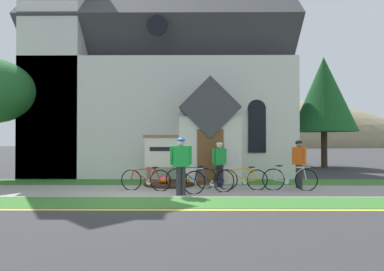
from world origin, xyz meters
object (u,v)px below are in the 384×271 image
at_px(bicycle_white, 290,179).
at_px(roadside_conifer, 324,94).
at_px(bicycle_orange, 210,181).
at_px(cyclist_in_orange_jersey, 220,161).
at_px(cyclist_in_yellow_jersey, 181,161).
at_px(church_sign, 170,152).
at_px(bicycle_yellow, 242,179).
at_px(bicycle_blue, 191,178).
at_px(bicycle_green, 146,180).
at_px(cyclist_in_red_jersey, 299,160).

distance_m(bicycle_white, roadside_conifer, 10.85).
distance_m(bicycle_orange, cyclist_in_orange_jersey, 1.48).
bearing_deg(cyclist_in_yellow_jersey, church_sign, 102.36).
bearing_deg(bicycle_yellow, cyclist_in_yellow_jersey, -152.53).
relative_size(bicycle_orange, bicycle_blue, 0.95).
bearing_deg(cyclist_in_orange_jersey, cyclist_in_yellow_jersey, -127.96).
relative_size(church_sign, bicycle_blue, 1.17).
bearing_deg(bicycle_orange, cyclist_in_yellow_jersey, -156.29).
relative_size(bicycle_white, roadside_conifer, 0.27).
xyz_separation_m(bicycle_green, bicycle_blue, (1.52, 0.42, 0.01)).
bearing_deg(cyclist_in_red_jersey, roadside_conifer, 62.30).
bearing_deg(bicycle_blue, church_sign, 126.39).
distance_m(bicycle_green, cyclist_in_yellow_jersey, 1.63).
bearing_deg(bicycle_orange, bicycle_yellow, 30.25).
bearing_deg(church_sign, bicycle_green, -113.25).
bearing_deg(bicycle_green, cyclist_in_orange_jersey, 18.41).
bearing_deg(cyclist_in_orange_jersey, church_sign, 158.62).
bearing_deg(cyclist_in_red_jersey, church_sign, 167.72).
xyz_separation_m(bicycle_yellow, bicycle_blue, (-1.74, 0.21, 0.01)).
bearing_deg(church_sign, cyclist_in_orange_jersey, -21.38).
height_order(church_sign, bicycle_white, church_sign).
xyz_separation_m(bicycle_blue, roadside_conifer, (8.14, 8.43, 4.14)).
distance_m(church_sign, cyclist_in_yellow_jersey, 2.49).
relative_size(church_sign, bicycle_green, 1.19).
distance_m(bicycle_green, cyclist_in_red_jersey, 5.37).
bearing_deg(church_sign, cyclist_in_yellow_jersey, -77.64).
relative_size(bicycle_orange, cyclist_in_orange_jersey, 1.03).
xyz_separation_m(church_sign, cyclist_in_orange_jersey, (1.86, -0.73, -0.28)).
xyz_separation_m(bicycle_green, cyclist_in_red_jersey, (5.31, 0.56, 0.61)).
bearing_deg(cyclist_in_yellow_jersey, cyclist_in_orange_jersey, 52.04).
relative_size(bicycle_yellow, cyclist_in_yellow_jersey, 0.97).
bearing_deg(roadside_conifer, church_sign, -140.97).
height_order(cyclist_in_orange_jersey, cyclist_in_red_jersey, cyclist_in_red_jersey).
height_order(bicycle_green, cyclist_in_orange_jersey, cyclist_in_orange_jersey).
relative_size(bicycle_orange, cyclist_in_red_jersey, 1.00).
xyz_separation_m(bicycle_yellow, cyclist_in_orange_jersey, (-0.73, 0.63, 0.57)).
relative_size(church_sign, cyclist_in_yellow_jersey, 1.16).
height_order(bicycle_green, bicycle_white, bicycle_white).
distance_m(bicycle_white, cyclist_in_orange_jersey, 2.48).
bearing_deg(bicycle_blue, bicycle_white, -6.11).
xyz_separation_m(bicycle_green, cyclist_in_orange_jersey, (2.53, 0.84, 0.57)).
relative_size(bicycle_white, bicycle_orange, 1.08).
bearing_deg(cyclist_in_yellow_jersey, cyclist_in_red_jersey, 19.07).
relative_size(bicycle_blue, cyclist_in_yellow_jersey, 1.00).
bearing_deg(bicycle_blue, cyclist_in_yellow_jersey, -103.76).
relative_size(bicycle_blue, roadside_conifer, 0.26).
bearing_deg(cyclist_in_orange_jersey, bicycle_blue, -157.50).
bearing_deg(church_sign, cyclist_in_red_jersey, -12.28).
xyz_separation_m(church_sign, roadside_conifer, (8.99, 7.29, 3.29)).
bearing_deg(bicycle_white, cyclist_in_red_jersey, 45.41).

